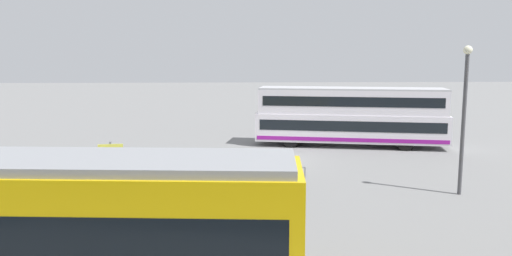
{
  "coord_description": "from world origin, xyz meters",
  "views": [
    {
      "loc": [
        2.09,
        26.92,
        5.66
      ],
      "look_at": [
        1.07,
        4.36,
        2.36
      ],
      "focal_mm": 34.65,
      "sensor_mm": 36.0,
      "label": 1
    }
  ],
  "objects_px": {
    "pedestrian_near_railing": "(207,169)",
    "info_sign": "(111,158)",
    "pedestrian_crossing": "(262,177)",
    "double_decker_bus": "(350,116)",
    "street_lamp": "(464,108)"
  },
  "relations": [
    {
      "from": "double_decker_bus",
      "to": "pedestrian_near_railing",
      "type": "distance_m",
      "value": 13.18
    },
    {
      "from": "pedestrian_near_railing",
      "to": "double_decker_bus",
      "type": "bearing_deg",
      "value": -130.4
    },
    {
      "from": "double_decker_bus",
      "to": "pedestrian_crossing",
      "type": "relative_size",
      "value": 7.4
    },
    {
      "from": "pedestrian_near_railing",
      "to": "info_sign",
      "type": "distance_m",
      "value": 3.95
    },
    {
      "from": "pedestrian_near_railing",
      "to": "info_sign",
      "type": "xyz_separation_m",
      "value": [
        3.87,
        0.5,
        0.58
      ]
    },
    {
      "from": "pedestrian_crossing",
      "to": "street_lamp",
      "type": "relative_size",
      "value": 0.27
    },
    {
      "from": "info_sign",
      "to": "double_decker_bus",
      "type": "bearing_deg",
      "value": -139.69
    },
    {
      "from": "pedestrian_near_railing",
      "to": "pedestrian_crossing",
      "type": "xyz_separation_m",
      "value": [
        -2.27,
        1.6,
        0.01
      ]
    },
    {
      "from": "pedestrian_near_railing",
      "to": "info_sign",
      "type": "relative_size",
      "value": 0.73
    },
    {
      "from": "double_decker_bus",
      "to": "pedestrian_crossing",
      "type": "height_order",
      "value": "double_decker_bus"
    },
    {
      "from": "pedestrian_near_railing",
      "to": "street_lamp",
      "type": "relative_size",
      "value": 0.27
    },
    {
      "from": "pedestrian_near_railing",
      "to": "info_sign",
      "type": "bearing_deg",
      "value": 7.38
    },
    {
      "from": "double_decker_bus",
      "to": "pedestrian_near_railing",
      "type": "height_order",
      "value": "double_decker_bus"
    },
    {
      "from": "pedestrian_crossing",
      "to": "info_sign",
      "type": "bearing_deg",
      "value": -10.15
    },
    {
      "from": "pedestrian_near_railing",
      "to": "pedestrian_crossing",
      "type": "distance_m",
      "value": 2.78
    }
  ]
}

